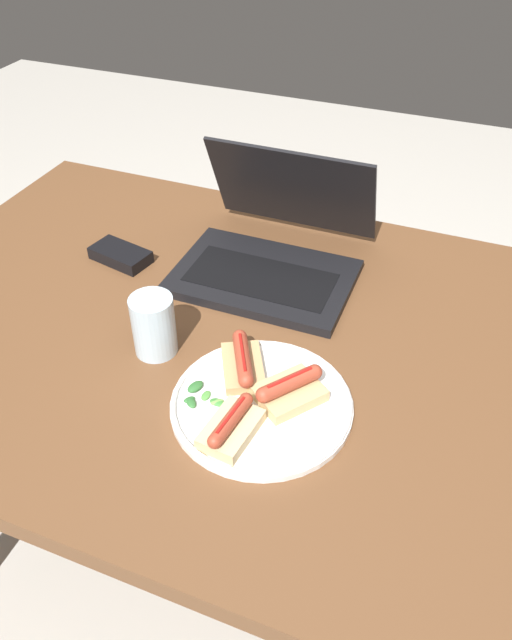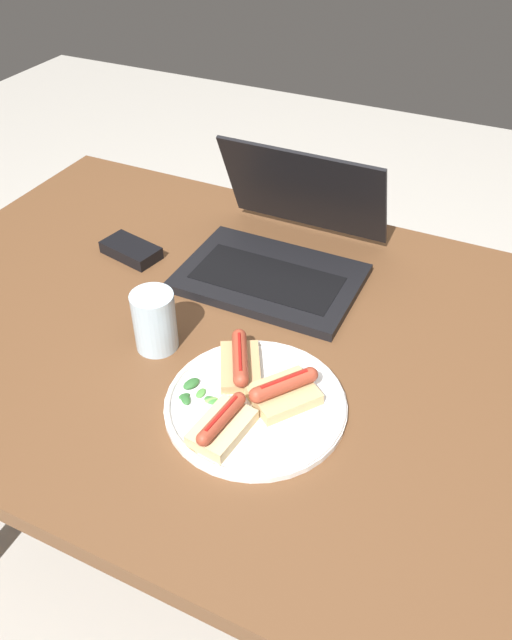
# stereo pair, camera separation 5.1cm
# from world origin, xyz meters

# --- Properties ---
(ground_plane) EXTENTS (6.00, 6.00, 0.00)m
(ground_plane) POSITION_xyz_m (0.00, 0.00, 0.00)
(ground_plane) COLOR #B7B2A8
(desk) EXTENTS (1.34, 0.89, 0.74)m
(desk) POSITION_xyz_m (0.00, 0.00, 0.66)
(desk) COLOR brown
(desk) RESTS_ON ground_plane
(laptop) EXTENTS (0.33, 0.32, 0.21)m
(laptop) POSITION_xyz_m (-0.02, 0.19, 0.78)
(laptop) COLOR black
(laptop) RESTS_ON desk
(plate) EXTENTS (0.27, 0.27, 0.02)m
(plate) POSITION_xyz_m (0.09, -0.15, 0.75)
(plate) COLOR white
(plate) RESTS_ON desk
(sausage_toast_left) EXTENTS (0.11, 0.12, 0.04)m
(sausage_toast_left) POSITION_xyz_m (0.13, -0.12, 0.77)
(sausage_toast_left) COLOR tan
(sausage_toast_left) RESTS_ON plate
(sausage_toast_middle) EXTENTS (0.07, 0.11, 0.04)m
(sausage_toast_middle) POSITION_xyz_m (0.08, -0.22, 0.77)
(sausage_toast_middle) COLOR #D6B784
(sausage_toast_middle) RESTS_ON plate
(sausage_toast_right) EXTENTS (0.10, 0.12, 0.04)m
(sausage_toast_right) POSITION_xyz_m (0.04, -0.10, 0.77)
(sausage_toast_right) COLOR tan
(sausage_toast_right) RESTS_ON plate
(salad_pile) EXTENTS (0.07, 0.06, 0.01)m
(salad_pile) POSITION_xyz_m (0.01, -0.17, 0.75)
(salad_pile) COLOR #2D662D
(salad_pile) RESTS_ON plate
(drinking_glass) EXTENTS (0.07, 0.07, 0.10)m
(drinking_glass) POSITION_xyz_m (-0.11, -0.09, 0.79)
(drinking_glass) COLOR silver
(drinking_glass) RESTS_ON desk
(external_drive) EXTENTS (0.13, 0.08, 0.02)m
(external_drive) POSITION_xyz_m (-0.30, 0.11, 0.75)
(external_drive) COLOR black
(external_drive) RESTS_ON desk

